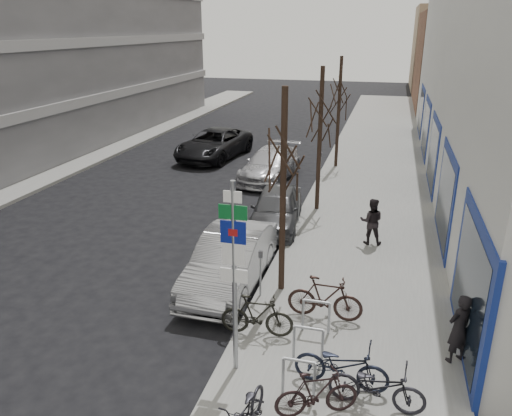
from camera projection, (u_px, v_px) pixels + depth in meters
The scene contains 25 objects.
ground at pixel (132, 355), 10.99m from camera, with size 120.00×120.00×0.00m, color black.
sidewalk_east at pixel (366, 215), 18.94m from camera, with size 5.00×70.00×0.15m, color slate.
sidewalk_west at pixel (20, 183), 22.71m from camera, with size 3.00×70.00×0.15m, color slate.
brick_building_far at pixel (491, 61), 42.76m from camera, with size 12.00×14.00×8.00m, color brown.
tan_building_far at pixel (474, 48), 56.07m from camera, with size 13.00×12.00×9.00m, color #937A5B.
highway_sign_pole at pixel (234, 268), 9.55m from camera, with size 0.55×0.10×4.20m.
bike_rack at pixel (308, 340), 10.38m from camera, with size 0.66×2.26×0.83m.
tree_near at pixel (284, 145), 12.12m from camera, with size 1.80×1.80×5.50m.
tree_mid at pixel (321, 106), 18.02m from camera, with size 1.80×1.80×5.50m.
tree_far at pixel (340, 86), 23.92m from camera, with size 1.80×1.80×5.50m.
meter_front at pixel (260, 269), 12.87m from camera, with size 0.10×0.08×1.27m.
meter_mid at pixel (299, 201), 17.86m from camera, with size 0.10×0.08×1.27m.
meter_back at pixel (320, 163), 22.85m from camera, with size 0.10×0.08×1.27m.
bike_near_left at pixel (246, 411), 8.46m from camera, with size 0.51×1.68×1.02m, color black.
bike_near_right at pixel (317, 393), 8.93m from camera, with size 0.47×1.57×0.95m, color black.
bike_mid_curb at pixel (342, 362), 9.63m from camera, with size 0.56×1.86×1.13m, color black.
bike_mid_inner at pixel (257, 315), 11.27m from camera, with size 0.50×1.69×1.02m, color black.
bike_far_curb at pixel (377, 383), 9.10m from camera, with size 0.54×1.78×1.09m, color black.
bike_far_inner at pixel (325, 298), 11.92m from camera, with size 0.55×1.83×1.11m, color black.
parked_car_front at pixel (230, 260), 13.71m from camera, with size 1.60×4.60×1.52m, color #AAAAAF.
parked_car_mid at pixel (276, 208), 17.76m from camera, with size 1.66×4.14×1.41m, color #444548.
parked_car_back at pixel (270, 164), 23.39m from camera, with size 1.99×4.89×1.42m, color #B9B9BE.
lane_car at pixel (214, 144), 27.14m from camera, with size 2.57×5.58×1.55m, color black.
pedestrian_near at pixel (459, 329), 10.31m from camera, with size 0.57×0.37×1.55m, color black.
pedestrian_far at pixel (371, 221), 16.01m from camera, with size 0.57×0.39×1.55m, color black.
Camera 1 is at (5.02, -8.19, 6.81)m, focal length 35.00 mm.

